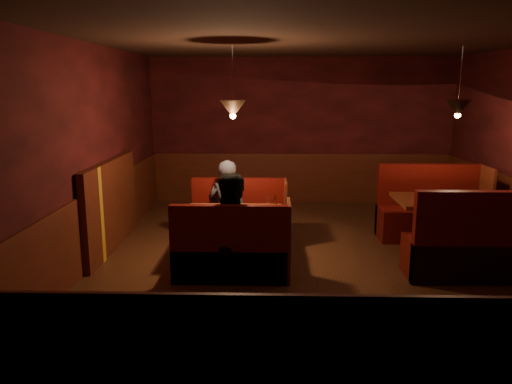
{
  "coord_description": "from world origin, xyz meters",
  "views": [
    {
      "loc": [
        -0.63,
        -6.54,
        2.34
      ],
      "look_at": [
        -0.81,
        -0.02,
        0.95
      ],
      "focal_mm": 35.0,
      "sensor_mm": 36.0,
      "label": 1
    }
  ],
  "objects_px": {
    "second_bench_far": "(431,215)",
    "second_bench_near": "(475,251)",
    "main_table": "(235,222)",
    "diner_b": "(235,213)",
    "main_bench_far": "(239,223)",
    "diner_a": "(227,192)",
    "main_bench_near": "(232,256)",
    "second_table": "(449,214)"
  },
  "relations": [
    {
      "from": "main_table",
      "to": "diner_b",
      "type": "xyz_separation_m",
      "value": [
        0.05,
        -0.68,
        0.3
      ]
    },
    {
      "from": "main_bench_far",
      "to": "diner_a",
      "type": "xyz_separation_m",
      "value": [
        -0.16,
        -0.13,
        0.51
      ]
    },
    {
      "from": "main_bench_far",
      "to": "second_bench_far",
      "type": "bearing_deg",
      "value": 6.73
    },
    {
      "from": "main_table",
      "to": "main_bench_far",
      "type": "distance_m",
      "value": 0.77
    },
    {
      "from": "main_bench_near",
      "to": "diner_a",
      "type": "distance_m",
      "value": 1.45
    },
    {
      "from": "main_table",
      "to": "diner_b",
      "type": "distance_m",
      "value": 0.74
    },
    {
      "from": "second_bench_far",
      "to": "second_bench_near",
      "type": "height_order",
      "value": "same"
    },
    {
      "from": "second_bench_far",
      "to": "diner_b",
      "type": "distance_m",
      "value": 3.46
    },
    {
      "from": "diner_a",
      "to": "diner_b",
      "type": "xyz_separation_m",
      "value": [
        0.2,
        -1.28,
        0.01
      ]
    },
    {
      "from": "second_bench_far",
      "to": "main_bench_near",
      "type": "bearing_deg",
      "value": -148.41
    },
    {
      "from": "main_table",
      "to": "second_table",
      "type": "bearing_deg",
      "value": 4.28
    },
    {
      "from": "main_bench_far",
      "to": "diner_b",
      "type": "relative_size",
      "value": 0.86
    },
    {
      "from": "main_bench_near",
      "to": "main_bench_far",
      "type": "bearing_deg",
      "value": 90.0
    },
    {
      "from": "second_bench_near",
      "to": "second_bench_far",
      "type": "bearing_deg",
      "value": 90.0
    },
    {
      "from": "second_bench_near",
      "to": "diner_b",
      "type": "bearing_deg",
      "value": -179.35
    },
    {
      "from": "main_bench_far",
      "to": "second_bench_near",
      "type": "distance_m",
      "value": 3.28
    },
    {
      "from": "main_table",
      "to": "main_bench_far",
      "type": "xyz_separation_m",
      "value": [
        0.01,
        0.74,
        -0.23
      ]
    },
    {
      "from": "main_table",
      "to": "second_table",
      "type": "distance_m",
      "value": 2.96
    },
    {
      "from": "main_bench_near",
      "to": "second_bench_near",
      "type": "relative_size",
      "value": 0.89
    },
    {
      "from": "main_bench_far",
      "to": "diner_a",
      "type": "bearing_deg",
      "value": -140.46
    },
    {
      "from": "second_bench_far",
      "to": "second_bench_near",
      "type": "relative_size",
      "value": 1.0
    },
    {
      "from": "main_table",
      "to": "main_bench_far",
      "type": "bearing_deg",
      "value": 88.85
    },
    {
      "from": "main_table",
      "to": "second_bench_near",
      "type": "relative_size",
      "value": 0.81
    },
    {
      "from": "main_bench_far",
      "to": "main_bench_near",
      "type": "relative_size",
      "value": 1.0
    },
    {
      "from": "second_bench_far",
      "to": "second_bench_near",
      "type": "distance_m",
      "value": 1.74
    },
    {
      "from": "second_bench_near",
      "to": "diner_a",
      "type": "height_order",
      "value": "diner_a"
    },
    {
      "from": "diner_a",
      "to": "diner_b",
      "type": "bearing_deg",
      "value": 113.64
    },
    {
      "from": "main_table",
      "to": "diner_b",
      "type": "bearing_deg",
      "value": -85.63
    },
    {
      "from": "second_bench_far",
      "to": "diner_a",
      "type": "relative_size",
      "value": 0.98
    },
    {
      "from": "diner_b",
      "to": "diner_a",
      "type": "bearing_deg",
      "value": 93.43
    },
    {
      "from": "second_bench_far",
      "to": "diner_b",
      "type": "xyz_separation_m",
      "value": [
        -2.94,
        -1.77,
        0.47
      ]
    },
    {
      "from": "main_bench_far",
      "to": "diner_b",
      "type": "height_order",
      "value": "diner_b"
    },
    {
      "from": "main_bench_near",
      "to": "second_bench_near",
      "type": "height_order",
      "value": "second_bench_near"
    },
    {
      "from": "main_bench_far",
      "to": "second_table",
      "type": "relative_size",
      "value": 0.99
    },
    {
      "from": "main_bench_near",
      "to": "second_table",
      "type": "height_order",
      "value": "main_bench_near"
    },
    {
      "from": "main_bench_near",
      "to": "diner_b",
      "type": "xyz_separation_m",
      "value": [
        0.04,
        0.06,
        0.52
      ]
    },
    {
      "from": "second_table",
      "to": "diner_b",
      "type": "xyz_separation_m",
      "value": [
        -2.9,
        -0.9,
        0.23
      ]
    },
    {
      "from": "diner_b",
      "to": "second_bench_far",
      "type": "bearing_deg",
      "value": 25.65
    },
    {
      "from": "second_table",
      "to": "second_bench_far",
      "type": "distance_m",
      "value": 0.9
    },
    {
      "from": "second_bench_near",
      "to": "diner_a",
      "type": "bearing_deg",
      "value": 158.26
    },
    {
      "from": "main_bench_near",
      "to": "second_bench_near",
      "type": "bearing_deg",
      "value": 1.79
    },
    {
      "from": "main_bench_far",
      "to": "main_bench_near",
      "type": "xyz_separation_m",
      "value": [
        0.0,
        -1.48,
        0.0
      ]
    }
  ]
}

